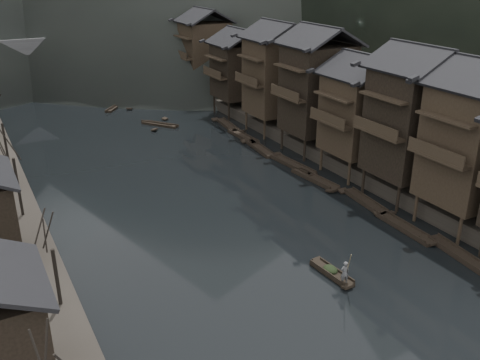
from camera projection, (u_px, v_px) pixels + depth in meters
water at (288, 269)px, 40.22m from camera, size 300.00×300.00×0.00m
right_bank at (335, 94)px, 87.65m from camera, size 40.00×200.00×1.80m
stilt_houses at (328, 81)px, 59.90m from camera, size 9.00×67.60×14.99m
bare_trees at (4, 152)px, 45.60m from camera, size 3.75×61.91×7.50m
moored_sampans at (306, 172)px, 57.91m from camera, size 2.94×47.15×0.47m
midriver_boats at (136, 115)px, 78.80m from camera, size 7.22×17.49×0.45m
stone_bridge at (73, 56)px, 96.79m from camera, size 40.00×6.00×9.00m
hero_sampan at (332, 273)px, 39.34m from camera, size 1.20×4.46×0.43m
cargo_heap at (331, 265)px, 39.31m from camera, size 0.97×1.27×0.58m
boatman at (345, 270)px, 37.60m from camera, size 0.73×0.56×1.81m
bamboo_pole at (350, 234)px, 36.60m from camera, size 1.28×2.01×3.83m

